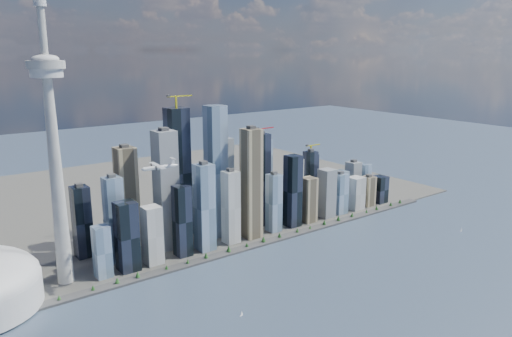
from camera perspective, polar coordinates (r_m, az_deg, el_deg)
ground at (r=794.86m, az=8.33°, el=-15.00°), size 4000.00×4000.00×0.00m
seawall at (r=967.70m, az=-2.31°, el=-9.37°), size 1100.00×22.00×4.00m
land at (r=1342.71m, az=-13.27°, el=-3.18°), size 1400.00×900.00×3.00m
shoreline_trees at (r=965.10m, az=-2.31°, el=-8.99°), size 960.53×7.20×8.80m
skyscraper_cluster at (r=1037.94m, az=-2.36°, el=-2.61°), size 736.00×142.00×288.70m
needle_tower at (r=834.57m, az=-22.18°, el=2.72°), size 56.00×56.00×550.50m
airplane at (r=777.64m, az=-10.99°, el=0.19°), size 60.82×53.83×14.82m
sailboat_west at (r=754.54m, az=-1.66°, el=-16.28°), size 5.94×2.89×8.26m
sailboat_east at (r=1154.61m, az=22.41°, el=-6.52°), size 6.66×1.84×9.28m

